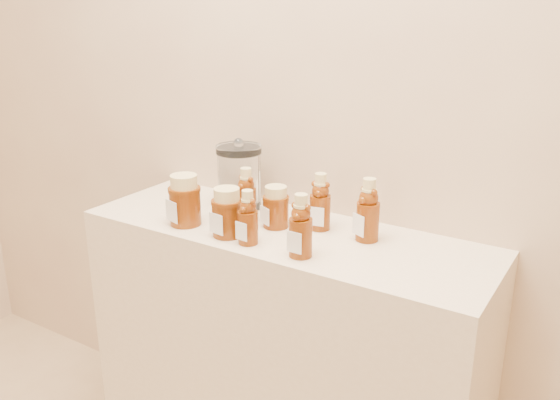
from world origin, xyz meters
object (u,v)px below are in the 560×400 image
Objects in this scene: honey_jar_left at (185,200)px; glass_canister at (239,174)px; bear_bottle_front_left at (248,214)px; display_table at (283,365)px; bear_bottle_back_left at (246,191)px.

glass_canister reaches higher than honey_jar_left.
honey_jar_left is at bearing -179.59° from bear_bottle_front_left.
display_table is 6.61× the size of bear_bottle_back_left.
glass_canister reaches higher than display_table.
display_table is 0.56m from bear_bottle_back_left.
honey_jar_left is 0.69× the size of glass_canister.
bear_bottle_front_left is 0.24m from honey_jar_left.
bear_bottle_back_left is 1.08× the size of bear_bottle_front_left.
display_table is 0.60m from honey_jar_left.
honey_jar_left is (-0.26, -0.11, 0.52)m from display_table.
bear_bottle_back_left reaches higher than bear_bottle_front_left.
bear_bottle_back_left is 0.12m from glass_canister.
honey_jar_left is at bearing -128.41° from bear_bottle_back_left.
glass_canister is (-0.19, 0.22, 0.02)m from bear_bottle_front_left.
display_table is 5.55× the size of glass_canister.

